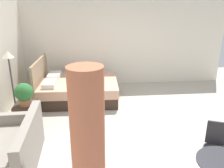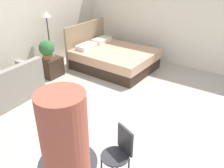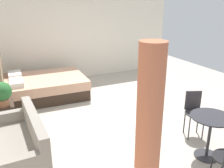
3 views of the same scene
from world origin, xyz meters
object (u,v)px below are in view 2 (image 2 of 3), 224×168
nightstand (51,67)px  bed (113,58)px  floor_lamp (47,25)px  cafe_chair_near_window (120,151)px  potted_plant (47,49)px  couch (5,90)px  vase (52,52)px

nightstand → bed: bearing=-37.5°
bed → floor_lamp: floor_lamp is taller
bed → cafe_chair_near_window: size_ratio=2.48×
potted_plant → couch: bearing=-175.0°
cafe_chair_near_window → floor_lamp: bearing=58.7°
potted_plant → nightstand: bearing=17.8°
potted_plant → cafe_chair_near_window: 3.70m
floor_lamp → couch: bearing=-165.2°
vase → cafe_chair_near_window: cafe_chair_near_window is taller
couch → cafe_chair_near_window: 3.16m
floor_lamp → cafe_chair_near_window: bearing=-121.3°
vase → floor_lamp: (0.20, 0.29, 0.61)m
couch → cafe_chair_near_window: bearing=-97.5°
potted_plant → vase: 0.28m
potted_plant → cafe_chair_near_window: potted_plant is taller
potted_plant → floor_lamp: size_ratio=0.31×
couch → floor_lamp: floor_lamp is taller
potted_plant → vase: (0.22, 0.06, -0.17)m
vase → bed: bearing=-41.1°
bed → potted_plant: bearing=145.3°
couch → potted_plant: bearing=5.0°
floor_lamp → bed: bearing=-53.1°
bed → potted_plant: bed is taller
couch → bed: bearing=-17.3°
nightstand → floor_lamp: floor_lamp is taller
nightstand → cafe_chair_near_window: size_ratio=0.59×
floor_lamp → nightstand: bearing=-135.1°
couch → nightstand: (1.46, 0.15, -0.05)m
couch → vase: couch is taller
floor_lamp → cafe_chair_near_window: (-2.19, -3.60, -0.68)m
nightstand → cafe_chair_near_window: (-1.87, -3.28, 0.28)m
bed → floor_lamp: bearing=126.9°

